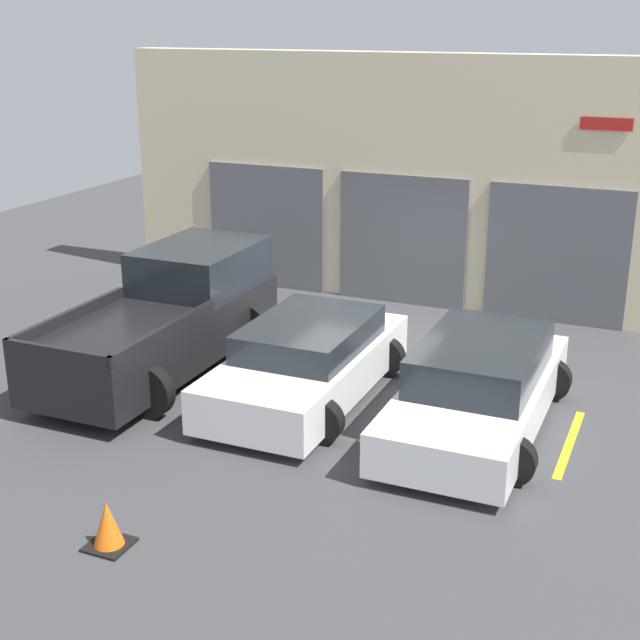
% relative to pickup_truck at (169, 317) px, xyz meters
% --- Properties ---
extents(ground_plane, '(28.00, 28.00, 0.00)m').
position_rel_pickup_truck_xyz_m(ground_plane, '(2.63, 1.84, -0.85)').
color(ground_plane, '#3D3D3F').
extents(shophouse_building, '(12.68, 0.68, 4.91)m').
position_rel_pickup_truck_xyz_m(shophouse_building, '(2.63, 5.12, 1.56)').
color(shophouse_building, beige).
rests_on(shophouse_building, ground).
extents(pickup_truck, '(2.41, 5.02, 1.83)m').
position_rel_pickup_truck_xyz_m(pickup_truck, '(0.00, 0.00, 0.00)').
color(pickup_truck, black).
rests_on(pickup_truck, ground).
extents(sedan_white, '(2.23, 4.25, 1.22)m').
position_rel_pickup_truck_xyz_m(sedan_white, '(2.63, -0.29, -0.27)').
color(sedan_white, white).
rests_on(sedan_white, ground).
extents(sedan_side, '(2.21, 4.56, 1.28)m').
position_rel_pickup_truck_xyz_m(sedan_side, '(5.27, -0.29, -0.25)').
color(sedan_side, white).
rests_on(sedan_side, ground).
extents(parking_stripe_far_left, '(0.12, 2.20, 0.01)m').
position_rel_pickup_truck_xyz_m(parking_stripe_far_left, '(-1.32, -0.32, -0.84)').
color(parking_stripe_far_left, gold).
rests_on(parking_stripe_far_left, ground).
extents(parking_stripe_left, '(0.12, 2.20, 0.01)m').
position_rel_pickup_truck_xyz_m(parking_stripe_left, '(1.32, -0.32, -0.84)').
color(parking_stripe_left, gold).
rests_on(parking_stripe_left, ground).
extents(parking_stripe_centre, '(0.12, 2.20, 0.01)m').
position_rel_pickup_truck_xyz_m(parking_stripe_centre, '(3.95, -0.32, -0.84)').
color(parking_stripe_centre, gold).
rests_on(parking_stripe_centre, ground).
extents(parking_stripe_right, '(0.12, 2.20, 0.01)m').
position_rel_pickup_truck_xyz_m(parking_stripe_right, '(6.59, -0.32, -0.84)').
color(parking_stripe_right, gold).
rests_on(parking_stripe_right, ground).
extents(traffic_cone, '(0.47, 0.47, 0.55)m').
position_rel_pickup_truck_xyz_m(traffic_cone, '(2.28, -4.90, -0.60)').
color(traffic_cone, black).
rests_on(traffic_cone, ground).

